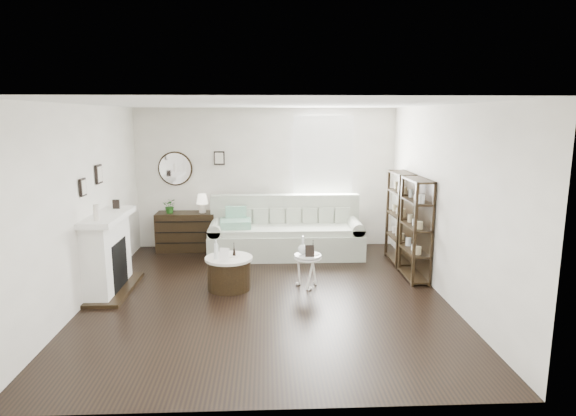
{
  "coord_description": "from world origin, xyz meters",
  "views": [
    {
      "loc": [
        0.0,
        -6.57,
        2.54
      ],
      "look_at": [
        0.34,
        0.8,
        1.13
      ],
      "focal_mm": 30.0,
      "sensor_mm": 36.0,
      "label": 1
    }
  ],
  "objects_px": {
    "pedestal_table": "(308,257)",
    "sofa": "(286,236)",
    "dresser": "(186,231)",
    "drum_table": "(229,273)"
  },
  "relations": [
    {
      "from": "sofa",
      "to": "pedestal_table",
      "type": "relative_size",
      "value": 5.58
    },
    {
      "from": "dresser",
      "to": "drum_table",
      "type": "xyz_separation_m",
      "value": [
        0.98,
        -2.16,
        -0.12
      ]
    },
    {
      "from": "dresser",
      "to": "pedestal_table",
      "type": "distance_m",
      "value": 3.02
    },
    {
      "from": "sofa",
      "to": "pedestal_table",
      "type": "distance_m",
      "value": 1.76
    },
    {
      "from": "pedestal_table",
      "to": "drum_table",
      "type": "bearing_deg",
      "value": -178.29
    },
    {
      "from": "sofa",
      "to": "dresser",
      "type": "xyz_separation_m",
      "value": [
        -1.89,
        0.38,
        0.01
      ]
    },
    {
      "from": "sofa",
      "to": "dresser",
      "type": "height_order",
      "value": "sofa"
    },
    {
      "from": "sofa",
      "to": "drum_table",
      "type": "relative_size",
      "value": 3.97
    },
    {
      "from": "pedestal_table",
      "to": "sofa",
      "type": "bearing_deg",
      "value": 98.54
    },
    {
      "from": "pedestal_table",
      "to": "dresser",
      "type": "bearing_deg",
      "value": 135.41
    }
  ]
}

